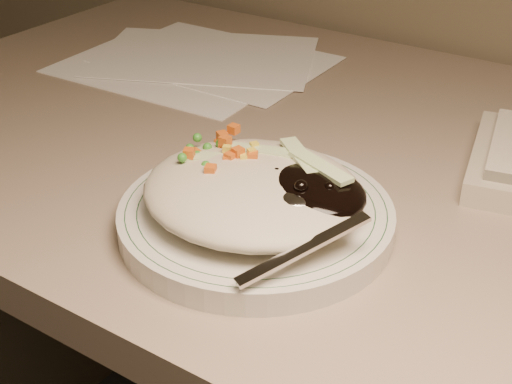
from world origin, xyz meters
The scene contains 5 objects.
desk centered at (0.00, 1.38, 0.54)m, with size 1.40×0.70×0.74m.
plate centered at (-0.09, 1.20, 0.75)m, with size 0.24×0.24×0.02m, color silver.
plate_rim centered at (-0.09, 1.20, 0.76)m, with size 0.23×0.23×0.00m.
meal centered at (-0.09, 1.20, 0.78)m, with size 0.21×0.19×0.05m.
papers centered at (-0.39, 1.50, 0.74)m, with size 0.36×0.33×0.00m.
Camera 1 is at (0.20, 0.76, 1.09)m, focal length 50.00 mm.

